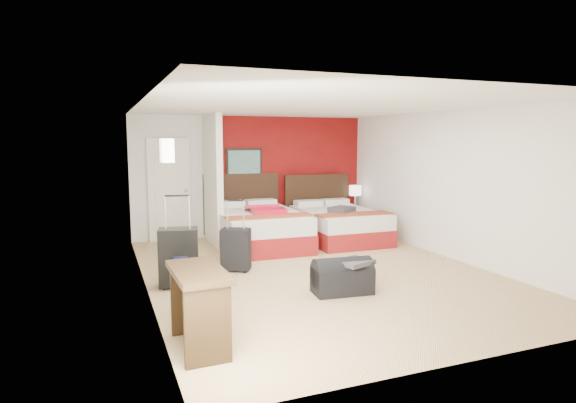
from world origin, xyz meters
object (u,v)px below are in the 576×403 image
red_suitcase_open (265,210)px  suitcase_navy (183,273)px  suitcase_charcoal (236,251)px  table_lamp (355,197)px  bed_left (258,229)px  suitcase_black (179,259)px  desk (199,309)px  nightstand (355,219)px  duffel_bag (342,279)px  bed_right (339,225)px

red_suitcase_open → suitcase_navy: red_suitcase_open is taller
suitcase_charcoal → table_lamp: bearing=63.9°
bed_left → suitcase_black: suitcase_black is taller
red_suitcase_open → desk: 4.50m
suitcase_black → desk: bearing=-81.5°
red_suitcase_open → nightstand: red_suitcase_open is taller
duffel_bag → red_suitcase_open: bearing=97.2°
table_lamp → suitcase_black: table_lamp is taller
bed_left → suitcase_charcoal: bearing=-117.2°
suitcase_black → nightstand: bearing=45.2°
red_suitcase_open → duffel_bag: red_suitcase_open is taller
red_suitcase_open → nightstand: size_ratio=1.65×
suitcase_charcoal → suitcase_navy: suitcase_charcoal is taller
red_suitcase_open → table_lamp: table_lamp is taller
bed_right → red_suitcase_open: bearing=-178.0°
bed_left → bed_right: 1.67m
suitcase_charcoal → duffel_bag: (1.01, -1.56, -0.12)m
desk → table_lamp: bearing=46.2°
bed_left → duffel_bag: (0.15, -3.11, -0.14)m
bed_right → suitcase_navy: bed_right is taller
bed_right → red_suitcase_open: (-1.57, -0.02, 0.41)m
suitcase_black → suitcase_navy: size_ratio=1.77×
suitcase_charcoal → duffel_bag: 1.87m
bed_right → desk: bearing=-130.5°
nightstand → suitcase_navy: nightstand is taller
nightstand → suitcase_black: (-4.33, -2.84, 0.14)m
suitcase_charcoal → desk: 2.77m
duffel_bag → desk: bearing=-148.1°
suitcase_black → duffel_bag: bearing=-16.4°
bed_right → suitcase_black: (-3.48, -1.97, 0.09)m
desk → suitcase_navy: bearing=83.6°
bed_left → desk: (-1.93, -4.11, 0.06)m
red_suitcase_open → suitcase_navy: bearing=-125.8°
red_suitcase_open → suitcase_charcoal: red_suitcase_open is taller
bed_right → table_lamp: size_ratio=4.13×
bed_right → suitcase_charcoal: bearing=-148.6°
nightstand → suitcase_black: 5.18m
bed_right → nightstand: bearing=46.9°
red_suitcase_open → desk: size_ratio=0.89×
bed_right → desk: 5.40m
suitcase_navy → bed_right: bearing=21.5°
suitcase_navy → duffel_bag: 2.14m
bed_right → suitcase_charcoal: (-2.54, -1.47, 0.01)m
nightstand → desk: (-4.45, -4.89, 0.14)m
suitcase_charcoal → duffel_bag: bearing=-27.7°
nightstand → table_lamp: bearing=0.0°
red_suitcase_open → suitcase_charcoal: 1.78m
suitcase_black → duffel_bag: (1.96, -1.06, -0.20)m
bed_left → duffel_bag: bed_left is taller
suitcase_navy → desk: size_ratio=0.47×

